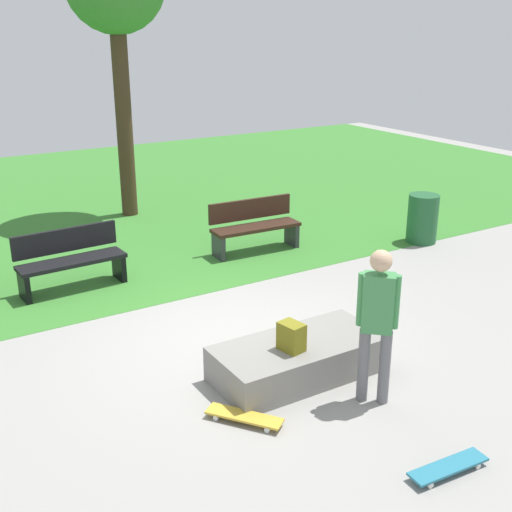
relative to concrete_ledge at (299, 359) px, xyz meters
The scene contains 10 objects.
ground_plane 1.27m from the concrete_ledge, 100.23° to the left, with size 28.00×28.00×0.00m, color gray.
grass_lawn 8.96m from the concrete_ledge, 91.42° to the left, with size 26.60×12.56×0.01m, color #387A2D.
concrete_ledge is the anchor object (origin of this frame).
backpack_on_ledge 0.42m from the concrete_ledge, 149.88° to the right, with size 0.28×0.20×0.32m, color olive.
skater_performing_trick 1.22m from the concrete_ledge, 67.15° to the right, with size 0.37×0.37×1.71m.
skateboard_by_ledge 2.14m from the concrete_ledge, 86.03° to the right, with size 0.81×0.25×0.08m.
skateboard_spare 1.13m from the concrete_ledge, 154.31° to the right, with size 0.63×0.76×0.08m.
park_bench_far_left 4.21m from the concrete_ledge, 109.89° to the left, with size 1.62×0.56×0.91m.
park_bench_near_path 4.39m from the concrete_ledge, 65.18° to the left, with size 1.62×0.54×0.91m.
trash_bin 5.48m from the concrete_ledge, 30.52° to the left, with size 0.55×0.55×0.89m, color #1E592D.
Camera 1 is at (-3.64, -6.59, 3.81)m, focal length 45.71 mm.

